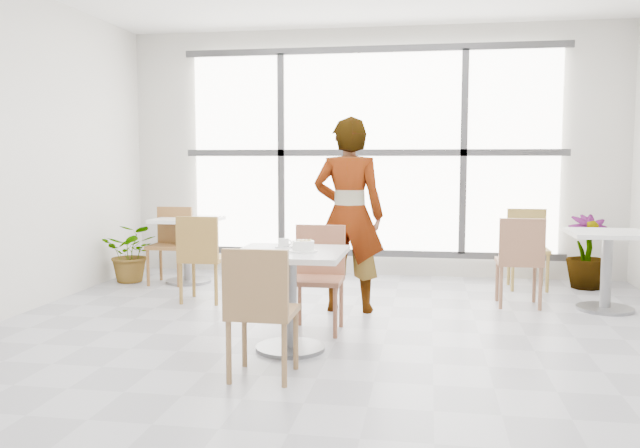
% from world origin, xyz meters
% --- Properties ---
extents(floor, '(7.00, 7.00, 0.00)m').
position_xyz_m(floor, '(0.00, 0.00, 0.00)').
color(floor, '#9E9EA5').
rests_on(floor, ground).
extents(wall_back, '(6.00, 0.00, 6.00)m').
position_xyz_m(wall_back, '(0.00, 3.50, 1.50)').
color(wall_back, silver).
rests_on(wall_back, ground).
extents(wall_front, '(6.00, 0.00, 6.00)m').
position_xyz_m(wall_front, '(0.00, -3.50, 1.50)').
color(wall_front, silver).
rests_on(wall_front, ground).
extents(window, '(4.60, 0.07, 2.52)m').
position_xyz_m(window, '(0.00, 3.44, 1.50)').
color(window, white).
rests_on(window, ground).
extents(main_table, '(0.80, 0.80, 0.75)m').
position_xyz_m(main_table, '(-0.30, 0.17, 0.52)').
color(main_table, silver).
rests_on(main_table, ground).
extents(chair_near, '(0.42, 0.42, 0.87)m').
position_xyz_m(chair_near, '(-0.35, -0.53, 0.50)').
color(chair_near, '#956E45').
rests_on(chair_near, ground).
extents(chair_far, '(0.42, 0.42, 0.87)m').
position_xyz_m(chair_far, '(-0.20, 0.81, 0.50)').
color(chair_far, '#995C41').
rests_on(chair_far, ground).
extents(oatmeal_bowl, '(0.21, 0.21, 0.09)m').
position_xyz_m(oatmeal_bowl, '(-0.20, 0.14, 0.79)').
color(oatmeal_bowl, white).
rests_on(oatmeal_bowl, main_table).
extents(coffee_cup, '(0.16, 0.13, 0.07)m').
position_xyz_m(coffee_cup, '(-0.39, 0.35, 0.78)').
color(coffee_cup, silver).
rests_on(coffee_cup, main_table).
extents(person, '(0.66, 0.44, 1.81)m').
position_xyz_m(person, '(-0.03, 1.51, 0.90)').
color(person, black).
rests_on(person, ground).
extents(bg_table_left, '(0.70, 0.70, 0.75)m').
position_xyz_m(bg_table_left, '(-2.03, 2.63, 0.49)').
color(bg_table_left, white).
rests_on(bg_table_left, ground).
extents(bg_table_right, '(0.70, 0.70, 0.75)m').
position_xyz_m(bg_table_right, '(2.37, 1.93, 0.49)').
color(bg_table_right, white).
rests_on(bg_table_right, ground).
extents(bg_chair_left_near, '(0.42, 0.42, 0.87)m').
position_xyz_m(bg_chair_left_near, '(-1.51, 1.61, 0.50)').
color(bg_chair_left_near, olive).
rests_on(bg_chair_left_near, ground).
extents(bg_chair_left_far, '(0.42, 0.42, 0.87)m').
position_xyz_m(bg_chair_left_far, '(-2.22, 2.60, 0.50)').
color(bg_chair_left_far, brown).
rests_on(bg_chair_left_far, ground).
extents(bg_chair_right_near, '(0.42, 0.42, 0.87)m').
position_xyz_m(bg_chair_right_near, '(1.57, 1.91, 0.50)').
color(bg_chair_right_near, '#926246').
rests_on(bg_chair_right_near, ground).
extents(bg_chair_right_far, '(0.42, 0.42, 0.87)m').
position_xyz_m(bg_chair_right_far, '(1.79, 2.96, 0.50)').
color(bg_chair_right_far, olive).
rests_on(bg_chair_right_far, ground).
extents(plant_left, '(0.69, 0.63, 0.68)m').
position_xyz_m(plant_left, '(-2.69, 2.55, 0.34)').
color(plant_left, '#507844').
rests_on(plant_left, ground).
extents(plant_right, '(0.54, 0.54, 0.81)m').
position_xyz_m(plant_right, '(2.44, 3.02, 0.41)').
color(plant_right, '#397535').
rests_on(plant_right, ground).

